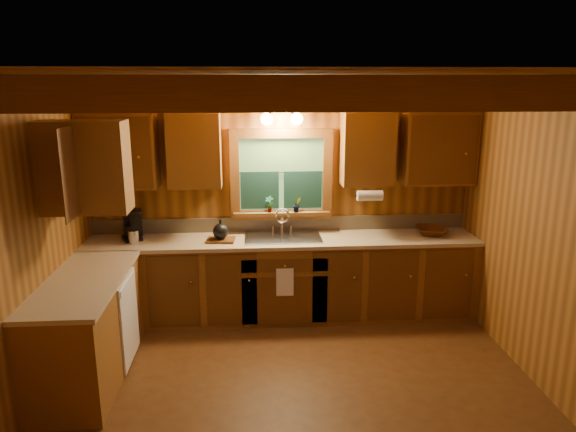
% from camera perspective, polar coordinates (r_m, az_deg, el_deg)
% --- Properties ---
extents(room, '(4.20, 4.20, 4.20)m').
position_cam_1_polar(room, '(4.09, 0.78, -3.46)').
color(room, '#502F13').
rests_on(room, ground).
extents(ceiling_beams, '(4.20, 2.54, 0.18)m').
position_cam_1_polar(ceiling_beams, '(3.89, 0.84, 13.47)').
color(ceiling_beams, brown).
rests_on(ceiling_beams, room).
extents(base_cabinets, '(4.20, 2.22, 0.86)m').
position_cam_1_polar(base_cabinets, '(5.58, -5.46, -8.03)').
color(base_cabinets, brown).
rests_on(base_cabinets, ground).
extents(countertop, '(4.20, 2.24, 0.04)m').
position_cam_1_polar(countertop, '(5.43, -5.43, -3.61)').
color(countertop, tan).
rests_on(countertop, base_cabinets).
extents(backsplash, '(4.20, 0.02, 0.16)m').
position_cam_1_polar(backsplash, '(5.98, -0.72, -0.86)').
color(backsplash, tan).
rests_on(backsplash, room).
extents(dishwasher_panel, '(0.02, 0.60, 0.80)m').
position_cam_1_polar(dishwasher_panel, '(5.15, -16.73, -10.58)').
color(dishwasher_panel, white).
rests_on(dishwasher_panel, base_cabinets).
extents(upper_cabinets, '(4.19, 1.77, 0.78)m').
position_cam_1_polar(upper_cabinets, '(5.35, -6.55, 6.65)').
color(upper_cabinets, brown).
rests_on(upper_cabinets, room).
extents(window, '(1.12, 0.08, 1.00)m').
position_cam_1_polar(window, '(5.84, -0.73, 4.30)').
color(window, brown).
rests_on(window, room).
extents(window_sill, '(1.06, 0.14, 0.04)m').
position_cam_1_polar(window_sill, '(5.88, -0.69, 0.29)').
color(window_sill, brown).
rests_on(window_sill, room).
extents(wall_sconce, '(0.45, 0.21, 0.17)m').
position_cam_1_polar(wall_sconce, '(5.64, -0.68, 10.45)').
color(wall_sconce, black).
rests_on(wall_sconce, room).
extents(paper_towel_roll, '(0.27, 0.11, 0.11)m').
position_cam_1_polar(paper_towel_roll, '(5.67, 8.80, 2.18)').
color(paper_towel_roll, white).
rests_on(paper_towel_roll, upper_cabinets).
extents(dish_towel, '(0.18, 0.01, 0.30)m').
position_cam_1_polar(dish_towel, '(5.54, -0.34, -7.15)').
color(dish_towel, white).
rests_on(dish_towel, base_cabinets).
extents(sink, '(0.82, 0.48, 0.43)m').
position_cam_1_polar(sink, '(5.74, -0.56, -2.79)').
color(sink, silver).
rests_on(sink, countertop).
extents(coffee_maker, '(0.18, 0.23, 0.32)m').
position_cam_1_polar(coffee_maker, '(5.89, -16.47, -0.92)').
color(coffee_maker, black).
rests_on(coffee_maker, countertop).
extents(utensil_crock, '(0.11, 0.11, 0.31)m').
position_cam_1_polar(utensil_crock, '(5.76, -16.29, -2.08)').
color(utensil_crock, silver).
rests_on(utensil_crock, countertop).
extents(cutting_board, '(0.31, 0.23, 0.03)m').
position_cam_1_polar(cutting_board, '(5.66, -7.25, -2.57)').
color(cutting_board, '#553012').
rests_on(cutting_board, countertop).
extents(teakettle, '(0.16, 0.16, 0.21)m').
position_cam_1_polar(teakettle, '(5.63, -7.28, -1.64)').
color(teakettle, black).
rests_on(teakettle, cutting_board).
extents(wicker_basket, '(0.43, 0.43, 0.08)m').
position_cam_1_polar(wicker_basket, '(6.05, 15.21, -1.57)').
color(wicker_basket, '#48230C').
rests_on(wicker_basket, countertop).
extents(potted_plant_left, '(0.11, 0.09, 0.18)m').
position_cam_1_polar(potted_plant_left, '(5.84, -2.03, 1.29)').
color(potted_plant_left, '#553012').
rests_on(potted_plant_left, window_sill).
extents(potted_plant_right, '(0.11, 0.10, 0.16)m').
position_cam_1_polar(potted_plant_right, '(5.84, 0.97, 1.23)').
color(potted_plant_right, '#553012').
rests_on(potted_plant_right, window_sill).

